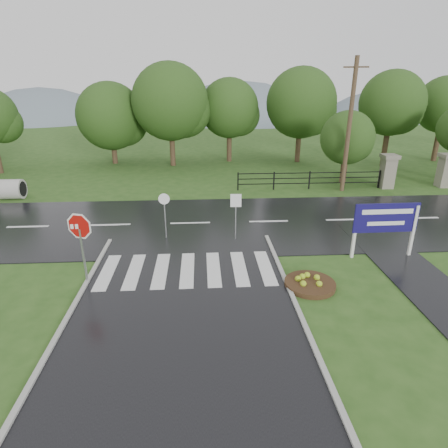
{
  "coord_description": "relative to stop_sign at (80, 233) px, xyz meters",
  "views": [
    {
      "loc": [
        0.61,
        -7.72,
        6.81
      ],
      "look_at": [
        1.46,
        6.0,
        1.5
      ],
      "focal_mm": 30.0,
      "sensor_mm": 36.0,
      "label": 1
    }
  ],
  "objects": [
    {
      "name": "main_road",
      "position": [
        3.55,
        5.7,
        -1.95
      ],
      "size": [
        90.0,
        8.0,
        0.04
      ],
      "primitive_type": "cube",
      "color": "black",
      "rests_on": "ground"
    },
    {
      "name": "reg_sign_round",
      "position": [
        2.49,
        3.89,
        -0.58
      ],
      "size": [
        0.5,
        0.06,
        2.15
      ],
      "color": "#939399",
      "rests_on": "ground"
    },
    {
      "name": "reg_sign_small",
      "position": [
        5.65,
        3.55,
        -0.42
      ],
      "size": [
        0.48,
        0.06,
        2.17
      ],
      "color": "#939399",
      "rests_on": "ground"
    },
    {
      "name": "walkway",
      "position": [
        12.05,
        -0.3,
        -1.95
      ],
      "size": [
        2.2,
        11.0,
        0.04
      ],
      "primitive_type": "cube",
      "color": "black",
      "rests_on": "ground"
    },
    {
      "name": "stop_sign",
      "position": [
        0.0,
        0.0,
        0.0
      ],
      "size": [
        1.19,
        0.42,
        2.82
      ],
      "color": "#939399",
      "rests_on": "ground"
    },
    {
      "name": "treeline",
      "position": [
        4.55,
        19.7,
        -1.95
      ],
      "size": [
        83.2,
        5.2,
        10.0
      ],
      "color": "#204114",
      "rests_on": "ground"
    },
    {
      "name": "estate_billboard",
      "position": [
        11.45,
        1.45,
        -0.37
      ],
      "size": [
        2.63,
        0.12,
        2.3
      ],
      "color": "silver",
      "rests_on": "ground"
    },
    {
      "name": "pillar_west",
      "position": [
        16.55,
        11.7,
        -0.78
      ],
      "size": [
        1.0,
        1.0,
        2.24
      ],
      "color": "gray",
      "rests_on": "ground"
    },
    {
      "name": "entrance_tree_left",
      "position": [
        14.13,
        13.2,
        1.17
      ],
      "size": [
        3.62,
        3.62,
        4.95
      ],
      "color": "#3D2B1C",
      "rests_on": "ground"
    },
    {
      "name": "pillar_east",
      "position": [
        20.55,
        11.7,
        -0.78
      ],
      "size": [
        1.0,
        1.0,
        2.24
      ],
      "color": "gray",
      "rests_on": "ground"
    },
    {
      "name": "ground",
      "position": [
        3.55,
        -4.3,
        -1.95
      ],
      "size": [
        120.0,
        120.0,
        0.0
      ],
      "primitive_type": "plane",
      "color": "#2B4F1A",
      "rests_on": "ground"
    },
    {
      "name": "fence_west",
      "position": [
        11.3,
        11.7,
        -1.23
      ],
      "size": [
        9.58,
        0.08,
        1.2
      ],
      "color": "black",
      "rests_on": "ground"
    },
    {
      "name": "crosswalk",
      "position": [
        3.55,
        0.7,
        -1.89
      ],
      "size": [
        6.5,
        2.8,
        0.02
      ],
      "color": "silver",
      "rests_on": "ground"
    },
    {
      "name": "flower_bed",
      "position": [
        7.89,
        -0.72,
        -1.82
      ],
      "size": [
        1.79,
        1.79,
        0.36
      ],
      "color": "#332111",
      "rests_on": "ground"
    },
    {
      "name": "utility_pole_east",
      "position": [
        13.37,
        11.2,
        2.19
      ],
      "size": [
        1.4,
        0.57,
        8.14
      ],
      "color": "#473523",
      "rests_on": "ground"
    },
    {
      "name": "hills",
      "position": [
        7.04,
        60.7,
        -17.49
      ],
      "size": [
        102.0,
        48.0,
        48.0
      ],
      "color": "slate",
      "rests_on": "ground"
    }
  ]
}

